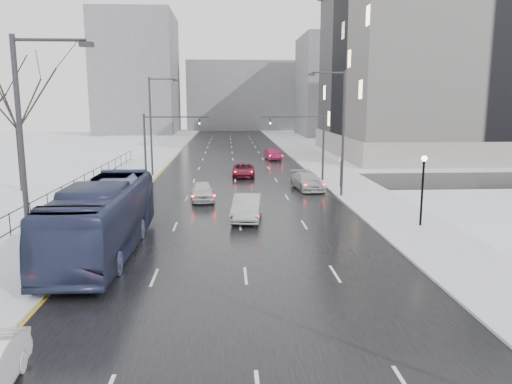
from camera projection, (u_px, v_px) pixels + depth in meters
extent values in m
cube|color=black|center=(234.00, 166.00, 59.34)|extent=(16.00, 150.00, 0.04)
cube|color=black|center=(235.00, 182.00, 47.56)|extent=(130.00, 10.00, 0.04)
cube|color=silver|center=(145.00, 166.00, 58.73)|extent=(5.00, 150.00, 0.16)
cube|color=silver|center=(321.00, 165.00, 59.93)|extent=(5.00, 150.00, 0.16)
cube|color=white|center=(62.00, 167.00, 58.19)|extent=(14.00, 150.00, 0.12)
cube|color=black|center=(16.00, 210.00, 28.89)|extent=(0.04, 70.00, 0.05)
cube|color=black|center=(18.00, 227.00, 29.07)|extent=(0.04, 70.00, 0.05)
cylinder|color=black|center=(17.00, 220.00, 28.99)|extent=(0.06, 0.06, 1.30)
cylinder|color=#2D2D33|center=(343.00, 135.00, 39.29)|extent=(0.20, 0.20, 10.00)
cylinder|color=#2D2D33|center=(328.00, 73.00, 38.35)|extent=(2.60, 0.12, 0.12)
cube|color=#2D2D33|center=(312.00, 75.00, 38.31)|extent=(0.50, 0.25, 0.18)
cylinder|color=#2D2D33|center=(23.00, 172.00, 18.69)|extent=(0.20, 0.20, 10.00)
cylinder|color=#2D2D33|center=(49.00, 40.00, 17.90)|extent=(2.60, 0.12, 0.12)
cube|color=#2D2D33|center=(86.00, 44.00, 18.00)|extent=(0.50, 0.25, 0.18)
cylinder|color=#2D2D33|center=(151.00, 128.00, 50.11)|extent=(0.20, 0.20, 10.00)
cylinder|color=#2D2D33|center=(162.00, 79.00, 49.33)|extent=(2.60, 0.12, 0.12)
cube|color=#2D2D33|center=(175.00, 81.00, 49.43)|extent=(0.50, 0.25, 0.18)
cylinder|color=black|center=(422.00, 193.00, 30.13)|extent=(0.14, 0.14, 4.00)
sphere|color=#FFE5B2|center=(424.00, 159.00, 29.75)|extent=(0.36, 0.36, 0.36)
cylinder|color=#2D2D33|center=(323.00, 148.00, 47.46)|extent=(0.20, 0.20, 6.50)
cylinder|color=#2D2D33|center=(292.00, 117.00, 46.76)|extent=(6.00, 0.12, 0.12)
imported|color=#2D2D33|center=(270.00, 123.00, 46.75)|extent=(0.15, 0.18, 0.90)
sphere|color=#19FF33|center=(270.00, 123.00, 46.60)|extent=(0.16, 0.16, 0.16)
cylinder|color=#2D2D33|center=(145.00, 149.00, 46.50)|extent=(0.20, 0.20, 6.50)
cylinder|color=#2D2D33|center=(177.00, 117.00, 46.14)|extent=(6.00, 0.12, 0.12)
imported|color=#2D2D33|center=(199.00, 123.00, 46.37)|extent=(0.15, 0.18, 0.90)
sphere|color=#19FF33|center=(199.00, 123.00, 46.22)|extent=(0.16, 0.16, 0.16)
cylinder|color=#2D2D33|center=(340.00, 173.00, 43.91)|extent=(0.06, 0.06, 2.50)
cylinder|color=white|center=(341.00, 160.00, 43.70)|extent=(0.60, 0.03, 0.60)
torus|color=#B20C0C|center=(341.00, 160.00, 43.70)|extent=(0.58, 0.06, 0.58)
cube|color=gray|center=(477.00, 70.00, 70.98)|extent=(40.00, 30.00, 24.00)
cube|color=gray|center=(472.00, 144.00, 72.87)|extent=(40.60, 30.60, 3.00)
cube|color=slate|center=(353.00, 86.00, 112.99)|extent=(24.00, 20.00, 22.00)
cube|color=slate|center=(138.00, 74.00, 119.42)|extent=(18.00, 22.00, 28.00)
cube|color=slate|center=(244.00, 96.00, 136.53)|extent=(30.00, 18.00, 18.00)
imported|color=#293051|center=(103.00, 218.00, 25.01)|extent=(3.11, 13.12, 3.65)
imported|color=silver|center=(202.00, 191.00, 38.57)|extent=(2.18, 4.51, 1.49)
imported|color=#9A9C9F|center=(247.00, 207.00, 32.36)|extent=(2.29, 5.15, 1.64)
imported|color=maroon|center=(243.00, 170.00, 50.89)|extent=(2.33, 4.86, 1.33)
imported|color=#B2B2B6|center=(307.00, 181.00, 43.40)|extent=(2.76, 5.36, 1.49)
imported|color=maroon|center=(273.00, 154.00, 65.57)|extent=(2.05, 4.55, 1.45)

